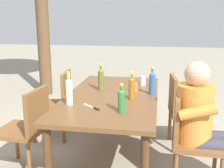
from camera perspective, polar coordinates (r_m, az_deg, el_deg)
The scene contains 16 objects.
ground_plane at distance 3.29m, azimuth 0.00°, elevation -14.51°, with size 24.00×24.00×0.00m, color gray.
dining_table at distance 3.03m, azimuth 0.00°, elevation -3.63°, with size 1.86×0.96×0.73m.
chair_near_left at distance 2.68m, azimuth 15.44°, elevation -10.19°, with size 0.46×0.46×0.87m.
chair_far_left at distance 2.94m, azimuth -16.82°, elevation -8.16°, with size 0.48×0.48×0.87m.
chair_far_right at distance 3.67m, azimuth -11.02°, elevation -3.41°, with size 0.48×0.48×0.87m.
chair_near_right at distance 3.45m, azimuth 14.12°, elevation -4.71°, with size 0.48×0.48×0.87m.
person_in_white_shirt at distance 2.63m, azimuth 18.06°, elevation -6.93°, with size 0.47×0.61×1.18m.
bottle_olive at distance 3.17m, azimuth -2.27°, elevation 1.04°, with size 0.06×0.06×0.31m.
bottle_blue at distance 3.03m, azimuth 8.16°, elevation 0.31°, with size 0.06×0.06×0.31m.
bottle_amber at distance 2.83m, azimuth 4.05°, elevation -0.73°, with size 0.06×0.06×0.28m.
bottle_green at distance 2.44m, azimuth 1.93°, elevation -3.29°, with size 0.06×0.06×0.26m.
bottle_clear at distance 2.68m, azimuth -8.74°, elevation -1.34°, with size 0.06×0.06×0.32m.
cup_terracotta at distance 3.14m, azimuth 4.73°, elevation -0.70°, with size 0.07×0.07×0.10m, color #BC6B47.
cup_steel at distance 3.43m, azimuth 6.26°, elevation 0.66°, with size 0.08×0.08×0.12m, color #B2B7BC.
table_knife at distance 2.60m, azimuth -4.03°, elevation -4.76°, with size 0.18×0.19×0.01m.
backpack_by_near_side at distance 4.49m, azimuth 7.15°, elevation -3.85°, with size 0.29×0.23×0.44m.
Camera 1 is at (-2.86, -0.48, 1.55)m, focal length 44.92 mm.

